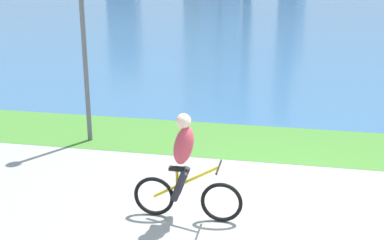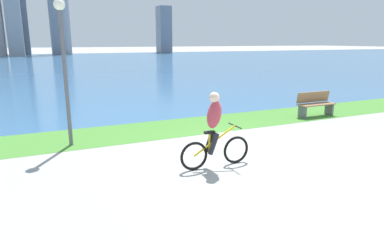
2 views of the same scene
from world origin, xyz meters
name	(u,v)px [view 2 (image 2 of 2)]	position (x,y,z in m)	size (l,w,h in m)	color
ground_plane	(252,152)	(0.00, 0.00, 0.00)	(300.00, 300.00, 0.00)	#9E9E99
grass_strip_bayside	(200,125)	(0.00, 3.06, 0.00)	(120.00, 2.24, 0.01)	#478433
bay_water_surface	(80,63)	(0.00, 38.80, 0.00)	(300.00, 69.26, 0.00)	#386693
cyclist_lead	(214,130)	(-1.36, -0.52, 0.84)	(1.69, 0.52, 1.68)	black
bench_near_path	(315,104)	(4.49, 2.55, 0.45)	(1.50, 0.47, 0.90)	olive
lamppost_tall	(63,52)	(-4.12, 2.48, 2.46)	(0.28, 0.28, 3.74)	#595960
city_skyline_far_shore	(18,1)	(-7.50, 67.31, 10.04)	(49.25, 9.43, 25.06)	slate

